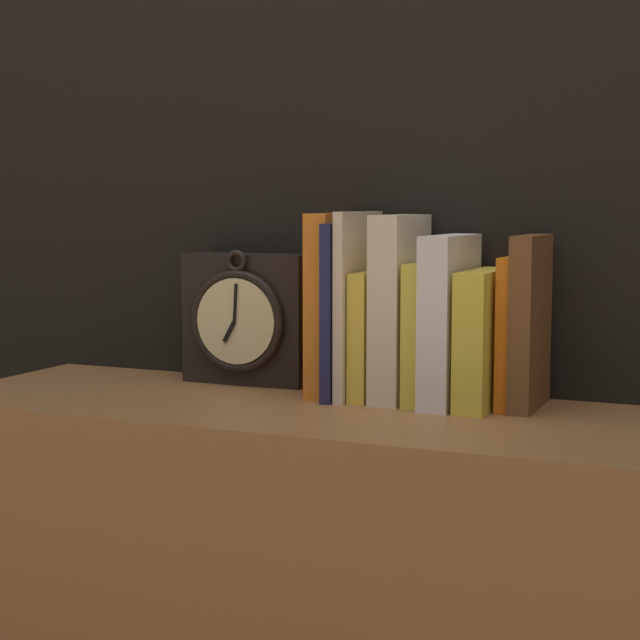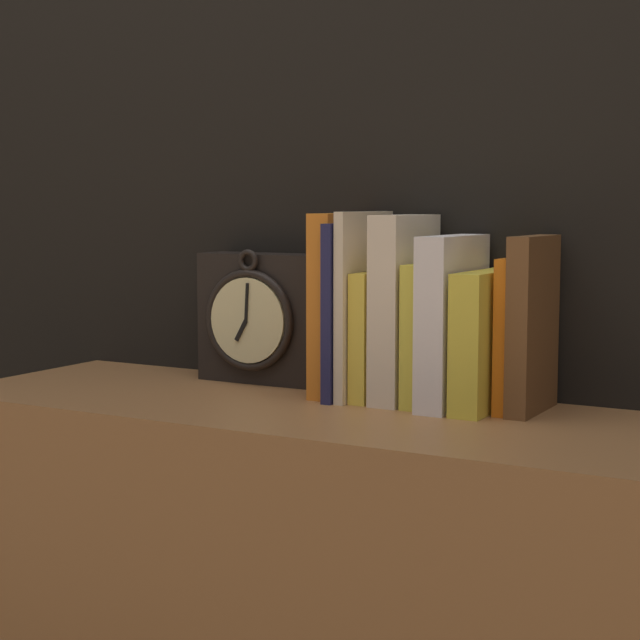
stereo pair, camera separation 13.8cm
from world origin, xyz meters
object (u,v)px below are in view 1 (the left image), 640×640
at_px(book_slot6_white, 450,320).
at_px(book_slot3_yellow, 374,334).
at_px(book_slot4_cream, 400,308).
at_px(book_slot5_yellow, 426,332).
at_px(book_slot2_cream, 358,305).
at_px(book_slot8_orange, 513,332).
at_px(book_slot1_navy, 348,310).
at_px(book_slot7_yellow, 484,339).
at_px(book_slot9_brown, 530,322).
at_px(clock, 248,319).
at_px(book_slot0_orange, 334,304).

bearing_deg(book_slot6_white, book_slot3_yellow, 175.01).
distance_m(book_slot4_cream, book_slot5_yellow, 0.05).
xyz_separation_m(book_slot2_cream, book_slot4_cream, (0.06, 0.00, -0.00)).
bearing_deg(book_slot5_yellow, book_slot8_orange, 4.40).
bearing_deg(book_slot5_yellow, book_slot1_navy, -176.87).
bearing_deg(book_slot7_yellow, book_slot8_orange, 26.22).
height_order(book_slot2_cream, book_slot4_cream, book_slot2_cream).
xyz_separation_m(book_slot1_navy, book_slot5_yellow, (0.11, 0.01, -0.03)).
height_order(book_slot6_white, book_slot9_brown, same).
bearing_deg(book_slot1_navy, book_slot4_cream, 4.18).
bearing_deg(book_slot9_brown, book_slot7_yellow, -166.38).
relative_size(clock, book_slot4_cream, 0.80).
relative_size(book_slot4_cream, book_slot7_yellow, 1.40).
xyz_separation_m(book_slot7_yellow, book_slot9_brown, (0.06, 0.01, 0.02)).
xyz_separation_m(book_slot3_yellow, book_slot9_brown, (0.21, 0.00, 0.03)).
xyz_separation_m(clock, book_slot1_navy, (0.17, -0.04, 0.02)).
bearing_deg(clock, book_slot4_cream, -7.59).
xyz_separation_m(book_slot2_cream, book_slot8_orange, (0.21, 0.01, -0.03)).
distance_m(clock, book_slot7_yellow, 0.37).
bearing_deg(book_slot9_brown, book_slot2_cream, -177.60).
distance_m(book_slot2_cream, book_slot7_yellow, 0.18).
bearing_deg(book_slot1_navy, clock, 167.56).
bearing_deg(book_slot9_brown, book_slot0_orange, -179.26).
relative_size(book_slot3_yellow, book_slot6_white, 0.78).
xyz_separation_m(book_slot5_yellow, book_slot8_orange, (0.12, 0.01, 0.00)).
height_order(book_slot0_orange, book_slot8_orange, book_slot0_orange).
height_order(book_slot7_yellow, book_slot8_orange, book_slot8_orange).
relative_size(book_slot3_yellow, book_slot7_yellow, 0.97).
bearing_deg(book_slot6_white, book_slot9_brown, 8.01).
height_order(clock, book_slot2_cream, book_slot2_cream).
xyz_separation_m(book_slot2_cream, book_slot9_brown, (0.23, 0.01, -0.01)).
bearing_deg(book_slot6_white, book_slot8_orange, 12.32).
height_order(book_slot4_cream, book_slot8_orange, book_slot4_cream).
distance_m(book_slot0_orange, book_slot1_navy, 0.03).
relative_size(book_slot0_orange, book_slot9_brown, 1.12).
bearing_deg(book_slot1_navy, book_slot5_yellow, 3.13).
distance_m(book_slot1_navy, book_slot8_orange, 0.23).
distance_m(book_slot1_navy, book_slot2_cream, 0.02).
bearing_deg(book_slot2_cream, book_slot9_brown, 2.40).
bearing_deg(book_slot5_yellow, book_slot0_orange, 178.97).
xyz_separation_m(book_slot0_orange, book_slot4_cream, (0.10, -0.00, -0.00)).
distance_m(book_slot8_orange, book_slot9_brown, 0.03).
bearing_deg(book_slot2_cream, book_slot1_navy, -171.78).
height_order(book_slot3_yellow, book_slot4_cream, book_slot4_cream).
bearing_deg(book_slot1_navy, book_slot3_yellow, 11.02).
xyz_separation_m(book_slot2_cream, book_slot5_yellow, (0.10, 0.00, -0.03)).
distance_m(clock, book_slot2_cream, 0.20).
bearing_deg(clock, book_slot2_cream, -10.85).
height_order(book_slot3_yellow, book_slot7_yellow, book_slot7_yellow).
distance_m(book_slot4_cream, book_slot8_orange, 0.16).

